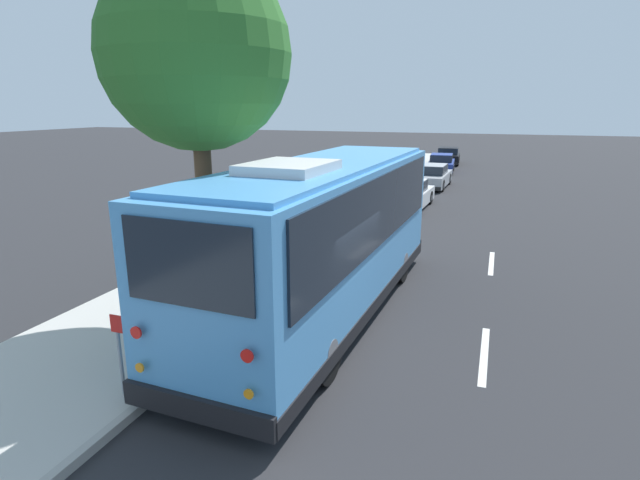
% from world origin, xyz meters
% --- Properties ---
extents(ground_plane, '(160.00, 160.00, 0.00)m').
position_xyz_m(ground_plane, '(0.00, 0.00, 0.00)').
color(ground_plane, '#28282B').
extents(sidewalk_slab, '(80.00, 3.75, 0.15)m').
position_xyz_m(sidewalk_slab, '(0.00, 3.78, 0.07)').
color(sidewalk_slab, '#B2AFA8').
rests_on(sidewalk_slab, ground).
extents(curb_strip, '(80.00, 0.14, 0.15)m').
position_xyz_m(curb_strip, '(0.00, 1.84, 0.07)').
color(curb_strip, '#9D9A94').
rests_on(curb_strip, ground).
extents(shuttle_bus, '(9.70, 2.92, 3.57)m').
position_xyz_m(shuttle_bus, '(1.47, 0.41, 1.92)').
color(shuttle_bus, '#4C93D1').
rests_on(shuttle_bus, ground).
extents(parked_sedan_white, '(4.49, 1.88, 1.28)m').
position_xyz_m(parked_sedan_white, '(14.06, 0.75, 0.59)').
color(parked_sedan_white, silver).
rests_on(parked_sedan_white, ground).
extents(parked_sedan_silver, '(4.53, 1.90, 1.30)m').
position_xyz_m(parked_sedan_silver, '(20.59, 0.51, 0.60)').
color(parked_sedan_silver, '#A8AAAF').
rests_on(parked_sedan_silver, ground).
extents(parked_sedan_blue, '(4.30, 1.93, 1.27)m').
position_xyz_m(parked_sedan_blue, '(27.52, 0.77, 0.59)').
color(parked_sedan_blue, navy).
rests_on(parked_sedan_blue, ground).
extents(parked_sedan_black, '(4.27, 1.97, 1.31)m').
position_xyz_m(parked_sedan_black, '(32.94, 0.85, 0.61)').
color(parked_sedan_black, black).
rests_on(parked_sedan_black, ground).
extents(street_tree, '(3.71, 3.71, 7.76)m').
position_xyz_m(street_tree, '(0.52, 2.65, 5.73)').
color(street_tree, brown).
rests_on(street_tree, sidewalk_slab).
extents(sign_post_near, '(0.06, 0.22, 1.34)m').
position_xyz_m(sign_post_near, '(-2.87, 2.22, 0.84)').
color(sign_post_near, gray).
rests_on(sign_post_near, sidewalk_slab).
extents(sign_post_far, '(0.06, 0.06, 1.15)m').
position_xyz_m(sign_post_far, '(-1.04, 2.22, 0.73)').
color(sign_post_far, gray).
rests_on(sign_post_far, sidewalk_slab).
extents(fire_hydrant, '(0.22, 0.22, 0.81)m').
position_xyz_m(fire_hydrant, '(8.19, 2.33, 0.55)').
color(fire_hydrant, red).
rests_on(fire_hydrant, sidewalk_slab).
extents(lane_stripe_mid, '(2.40, 0.14, 0.01)m').
position_xyz_m(lane_stripe_mid, '(0.68, -3.08, 0.00)').
color(lane_stripe_mid, silver).
rests_on(lane_stripe_mid, ground).
extents(lane_stripe_ahead, '(2.40, 0.14, 0.01)m').
position_xyz_m(lane_stripe_ahead, '(6.68, -3.08, 0.00)').
color(lane_stripe_ahead, silver).
rests_on(lane_stripe_ahead, ground).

